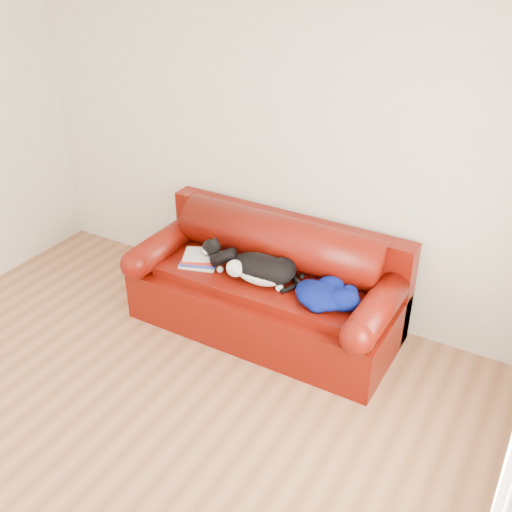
% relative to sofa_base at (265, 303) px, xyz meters
% --- Properties ---
extents(ground, '(4.50, 4.50, 0.00)m').
position_rel_sofa_base_xyz_m(ground, '(-0.27, -1.49, -0.24)').
color(ground, brown).
rests_on(ground, ground).
extents(room_shell, '(4.52, 4.02, 2.61)m').
position_rel_sofa_base_xyz_m(room_shell, '(-0.15, -1.48, 1.43)').
color(room_shell, beige).
rests_on(room_shell, ground).
extents(sofa_base, '(2.10, 0.90, 0.50)m').
position_rel_sofa_base_xyz_m(sofa_base, '(0.00, 0.00, 0.00)').
color(sofa_base, '#3C0502').
rests_on(sofa_base, ground).
extents(sofa_back, '(2.10, 1.01, 0.88)m').
position_rel_sofa_base_xyz_m(sofa_back, '(0.00, 0.24, 0.30)').
color(sofa_back, '#3C0502').
rests_on(sofa_back, ground).
extents(book_stack, '(0.34, 0.30, 0.10)m').
position_rel_sofa_base_xyz_m(book_stack, '(-0.53, -0.12, 0.31)').
color(book_stack, beige).
rests_on(book_stack, sofa_base).
extents(cat, '(0.74, 0.45, 0.26)m').
position_rel_sofa_base_xyz_m(cat, '(0.02, -0.10, 0.36)').
color(cat, black).
rests_on(cat, sofa_base).
extents(blanket, '(0.57, 0.47, 0.15)m').
position_rel_sofa_base_xyz_m(blanket, '(0.56, -0.11, 0.33)').
color(blanket, '#020640').
rests_on(blanket, sofa_base).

